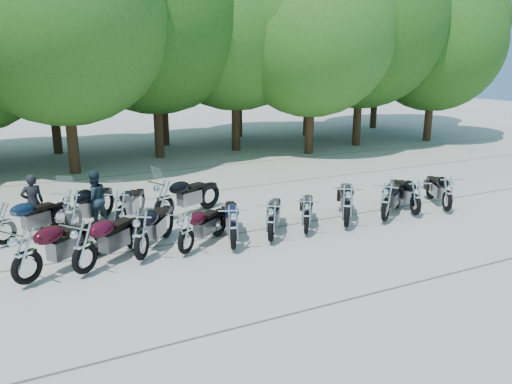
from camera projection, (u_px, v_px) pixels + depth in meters
name	position (u px, v px, depth m)	size (l,w,h in m)	color
ground	(282.00, 248.00, 12.50)	(90.00, 90.00, 0.00)	#9E988E
tree_3	(60.00, 12.00, 19.09)	(8.70, 8.70, 10.67)	#3A2614
tree_4	(153.00, 12.00, 22.36)	(9.13, 9.13, 11.20)	#3A2614
tree_5	(235.00, 17.00, 24.22)	(9.04, 9.04, 11.10)	#3A2614
tree_6	(312.00, 32.00, 23.60)	(8.00, 8.00, 9.82)	#3A2614
tree_7	(362.00, 23.00, 25.85)	(8.79, 8.79, 10.79)	#3A2614
tree_8	(435.00, 42.00, 27.55)	(7.53, 7.53, 9.25)	#3A2614
tree_11	(47.00, 39.00, 23.72)	(7.56, 7.56, 9.28)	#3A2614
tree_12	(161.00, 37.00, 26.07)	(7.88, 7.88, 9.67)	#3A2614
tree_13	(238.00, 33.00, 28.95)	(8.31, 8.31, 10.20)	#3A2614
tree_14	(309.00, 37.00, 29.50)	(8.02, 8.02, 9.84)	#3A2614
tree_15	(379.00, 20.00, 32.53)	(9.67, 9.67, 11.86)	#3A2614
motorcycle_0	(26.00, 254.00, 10.20)	(0.78, 2.56, 1.45)	black
motorcycle_1	(84.00, 246.00, 10.71)	(0.75, 2.48, 1.40)	#390717
motorcycle_2	(141.00, 234.00, 11.45)	(0.75, 2.47, 1.40)	black
motorcycle_3	(186.00, 232.00, 11.86)	(0.66, 2.18, 1.23)	black
motorcycle_4	(233.00, 226.00, 12.12)	(0.71, 2.32, 1.31)	#0C0F37
motorcycle_5	(271.00, 221.00, 12.64)	(0.67, 2.21, 1.25)	black
motorcycle_6	(307.00, 215.00, 13.21)	(0.64, 2.11, 1.19)	black
motorcycle_7	(347.00, 205.00, 13.70)	(0.77, 2.52, 1.43)	black
motorcycle_8	(386.00, 201.00, 14.21)	(0.72, 2.37, 1.34)	black
motorcycle_9	(416.00, 197.00, 14.81)	(0.68, 2.24, 1.27)	black
motorcycle_10	(448.00, 193.00, 15.19)	(0.69, 2.28, 1.29)	black
motorcycle_11	(3.00, 223.00, 12.43)	(0.69, 2.28, 1.29)	#0B1B33
motorcycle_12	(73.00, 211.00, 13.12)	(0.78, 2.57, 1.45)	black
motorcycle_13	(120.00, 209.00, 13.64)	(0.68, 2.23, 1.26)	black
motorcycle_14	(164.00, 199.00, 14.36)	(0.75, 2.48, 1.40)	black
rider_0	(33.00, 203.00, 13.60)	(0.58, 0.38, 1.60)	black
rider_1	(94.00, 199.00, 13.95)	(0.78, 0.61, 1.61)	#1B2E38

